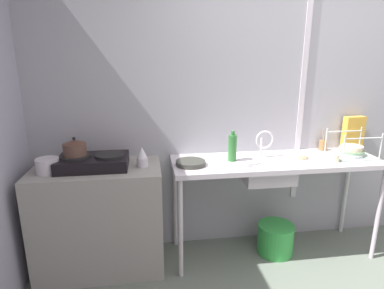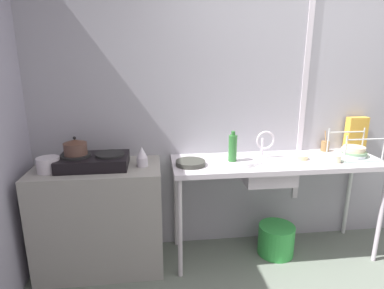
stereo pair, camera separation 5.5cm
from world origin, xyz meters
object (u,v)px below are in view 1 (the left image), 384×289
stove (93,162)px  bucket_on_floor (275,239)px  small_bowl_on_drainboard (299,156)px  bottle_by_sink (232,148)px  cereal_box (353,133)px  frying_pan (191,163)px  pot_on_left_burner (75,148)px  sink_basin (267,171)px  percolator (142,157)px  pot_beside_stove (48,166)px  faucet (264,141)px  cup_by_rack (334,158)px  dish_rack (351,151)px  utensil_jar (323,145)px

stove → bucket_on_floor: bearing=-0.8°
small_bowl_on_drainboard → bottle_by_sink: size_ratio=0.54×
cereal_box → frying_pan: bearing=-173.5°
pot_on_left_burner → sink_basin: (1.53, -0.04, -0.26)m
bottle_by_sink → percolator: bearing=-176.4°
pot_beside_stove → faucet: 1.74m
sink_basin → faucet: 0.26m
cup_by_rack → dish_rack: bearing=26.0°
percolator → utensil_jar: (1.66, 0.24, -0.03)m
small_bowl_on_drainboard → stove: bearing=-179.5°
cereal_box → pot_on_left_burner: bearing=-177.8°
stove → bottle_by_sink: size_ratio=2.09×
pot_beside_stove → faucet: (1.73, 0.15, 0.09)m
cup_by_rack → utensil_jar: utensil_jar is taller
small_bowl_on_drainboard → bucket_on_floor: size_ratio=0.44×
faucet → cereal_box: bearing=7.9°
pot_on_left_burner → frying_pan: pot_on_left_burner is taller
cereal_box → dish_rack: bearing=-127.6°
bucket_on_floor → bottle_by_sink: bearing=173.9°
bottle_by_sink → dish_rack: bearing=-1.5°
cup_by_rack → small_bowl_on_drainboard: size_ratio=0.61×
faucet → pot_beside_stove: bearing=-174.9°
small_bowl_on_drainboard → bottle_by_sink: 0.59m
stove → faucet: bearing=3.4°
cup_by_rack → small_bowl_on_drainboard: 0.28m
faucet → dish_rack: size_ratio=0.67×
cereal_box → utensil_jar: cereal_box is taller
frying_pan → bucket_on_floor: size_ratio=0.75×
bottle_by_sink → bucket_on_floor: bottle_by_sink is taller
percolator → pot_beside_stove: bearing=-176.3°
sink_basin → bottle_by_sink: 0.36m
small_bowl_on_drainboard → pot_on_left_burner: bearing=-179.5°
pot_on_left_burner → small_bowl_on_drainboard: 1.84m
bottle_by_sink → bucket_on_floor: size_ratio=0.80×
bottle_by_sink → frying_pan: bearing=-169.6°
cup_by_rack → cereal_box: cereal_box is taller
stove → dish_rack: 2.18m
frying_pan → small_bowl_on_drainboard: bearing=3.5°
bottle_by_sink → utensil_jar: (0.92, 0.19, -0.07)m
sink_basin → dish_rack: size_ratio=1.18×
faucet → frying_pan: (-0.66, -0.13, -0.13)m
frying_pan → utensil_jar: 1.30m
cup_by_rack → faucet: bearing=159.4°
percolator → sink_basin: (1.03, -0.01, -0.17)m
pot_on_left_burner → bottle_by_sink: bottle_by_sink is taller
bucket_on_floor → pot_beside_stove: bearing=-178.5°
sink_basin → utensil_jar: bearing=21.5°
dish_rack → bottle_by_sink: 1.06m
bottle_by_sink → bucket_on_floor: (0.42, -0.04, -0.86)m
pot_beside_stove → cup_by_rack: (2.26, -0.05, -0.02)m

